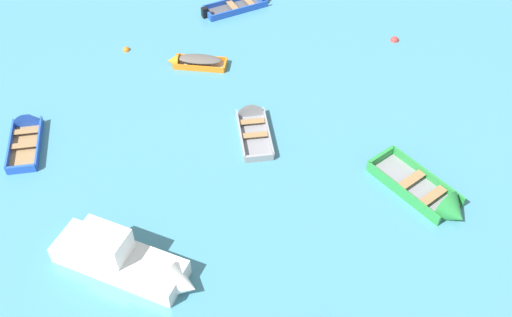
# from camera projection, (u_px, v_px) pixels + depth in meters

# --- Properties ---
(rowboat_blue_outer_left) EXTENTS (4.47, 2.45, 1.16)m
(rowboat_blue_outer_left) POSITION_uv_depth(u_px,v_px,m) (251.00, 2.00, 36.11)
(rowboat_blue_outer_left) COLOR #4C4C51
(rowboat_blue_outer_left) RESTS_ON ground_plane
(rowboat_orange_cluster_outer) EXTENTS (3.23, 1.73, 0.87)m
(rowboat_orange_cluster_outer) POSITION_uv_depth(u_px,v_px,m) (191.00, 61.00, 31.88)
(rowboat_orange_cluster_outer) COLOR beige
(rowboat_orange_cluster_outer) RESTS_ON ground_plane
(rowboat_grey_far_right) EXTENTS (1.44, 3.73, 1.25)m
(rowboat_grey_far_right) POSITION_uv_depth(u_px,v_px,m) (251.00, 119.00, 28.86)
(rowboat_grey_far_right) COLOR gray
(rowboat_grey_far_right) RESTS_ON ground_plane
(motor_launch_white_back_row_center) EXTENTS (5.72, 4.38, 2.12)m
(motor_launch_white_back_row_center) POSITION_uv_depth(u_px,v_px,m) (128.00, 261.00, 22.66)
(motor_launch_white_back_row_center) COLOR white
(motor_launch_white_back_row_center) RESTS_ON ground_plane
(rowboat_blue_near_camera) EXTENTS (1.36, 3.73, 1.21)m
(rowboat_blue_near_camera) POSITION_uv_depth(u_px,v_px,m) (27.00, 130.00, 28.31)
(rowboat_blue_near_camera) COLOR #99754C
(rowboat_blue_near_camera) RESTS_ON ground_plane
(rowboat_green_outer_right) EXTENTS (3.61, 4.74, 1.51)m
(rowboat_green_outer_right) POSITION_uv_depth(u_px,v_px,m) (437.00, 201.00, 25.19)
(rowboat_green_outer_right) COLOR gray
(rowboat_green_outer_right) RESTS_ON ground_plane
(mooring_buoy_far_field) EXTENTS (0.39, 0.39, 0.39)m
(mooring_buoy_far_field) POSITION_uv_depth(u_px,v_px,m) (126.00, 50.00, 33.02)
(mooring_buoy_far_field) COLOR orange
(mooring_buoy_far_field) RESTS_ON ground_plane
(mooring_buoy_outer_edge) EXTENTS (0.46, 0.46, 0.46)m
(mooring_buoy_outer_edge) POSITION_uv_depth(u_px,v_px,m) (394.00, 40.00, 33.66)
(mooring_buoy_outer_edge) COLOR red
(mooring_buoy_outer_edge) RESTS_ON ground_plane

